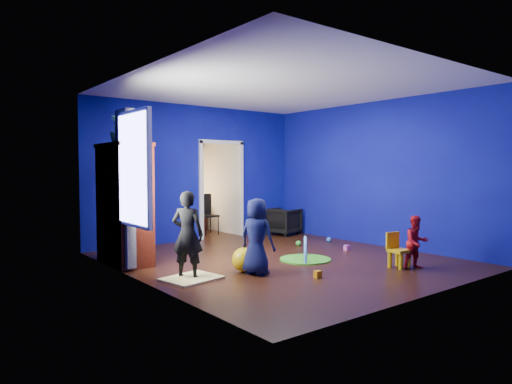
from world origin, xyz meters
TOP-DOWN VIEW (x-y plane):
  - floor at (0.00, 0.00)m, footprint 5.00×5.50m
  - ceiling at (0.00, 0.00)m, footprint 5.00×5.50m
  - wall_back at (0.00, 2.75)m, footprint 5.00×0.02m
  - wall_front at (0.00, -2.75)m, footprint 5.00×0.02m
  - wall_left at (-2.50, 0.00)m, footprint 0.02×5.50m
  - wall_right at (2.50, 0.00)m, footprint 0.02×5.50m
  - alcove at (0.60, 3.62)m, footprint 1.00×1.75m
  - armchair at (1.98, 2.20)m, footprint 0.83×0.82m
  - child_black at (-1.90, -0.16)m, footprint 0.52×0.54m
  - child_navy at (-0.98, -0.58)m, footprint 0.53×0.64m
  - toddler_red at (1.20, -1.80)m, footprint 0.49×0.44m
  - vase at (-2.22, 1.03)m, footprint 0.18×0.18m
  - potted_plant at (-2.22, 1.55)m, footprint 0.34×0.34m
  - tv_armoire at (-2.22, 1.33)m, footprint 0.58×1.14m
  - crt_tv at (-2.18, 1.33)m, footprint 0.46×0.70m
  - yellow_blanket at (-1.90, -0.26)m, footprint 0.85×0.73m
  - hopper_ball at (-1.03, -0.33)m, footprint 0.37×0.37m
  - kid_chair at (1.05, -1.60)m, footprint 0.31×0.31m
  - play_mat at (0.32, -0.26)m, footprint 0.87×0.87m
  - toy_arch at (0.32, -0.26)m, footprint 0.57×0.60m
  - window_left at (-2.48, 0.35)m, footprint 0.03×0.95m
  - curtain at (-2.37, 0.90)m, footprint 0.14×0.42m
  - doorway at (0.60, 2.75)m, footprint 1.16×0.10m
  - study_desk at (0.60, 4.26)m, footprint 0.88×0.44m
  - desk_monitor at (0.60, 4.38)m, footprint 0.40×0.05m
  - desk_lamp at (0.32, 4.32)m, footprint 0.14×0.14m
  - folding_chair at (0.60, 3.30)m, footprint 0.40×0.40m
  - book_shelf at (0.60, 4.37)m, footprint 0.88×0.24m
  - toy_0 at (2.02, 0.79)m, footprint 0.11×0.11m
  - toy_1 at (-0.43, -1.28)m, footprint 0.10×0.08m
  - toy_2 at (1.19, 0.85)m, footprint 0.11×0.11m
  - toy_3 at (1.57, -0.09)m, footprint 0.10×0.08m

SIDE VIEW (x-z plane):
  - floor at x=0.00m, z-range -0.01..0.01m
  - play_mat at x=0.32m, z-range 0.00..0.02m
  - yellow_blanket at x=-1.90m, z-range 0.00..0.03m
  - toy_arch at x=0.32m, z-range -0.37..0.41m
  - toy_1 at x=-0.43m, z-range 0.00..0.10m
  - toy_3 at x=1.57m, z-range 0.00..0.10m
  - toy_0 at x=2.02m, z-range 0.00..0.11m
  - toy_2 at x=1.19m, z-range 0.00..0.11m
  - hopper_ball at x=-1.03m, z-range 0.00..0.37m
  - kid_chair at x=1.05m, z-range 0.00..0.50m
  - armchair at x=1.98m, z-range 0.00..0.63m
  - study_desk at x=0.60m, z-range 0.00..0.75m
  - toddler_red at x=1.20m, z-range 0.00..0.82m
  - folding_chair at x=0.60m, z-range 0.00..0.92m
  - child_navy at x=-0.98m, z-range 0.00..1.12m
  - child_black at x=-1.90m, z-range 0.00..1.24m
  - desk_lamp at x=0.32m, z-range 0.86..1.00m
  - desk_monitor at x=0.60m, z-range 0.79..1.11m
  - tv_armoire at x=-2.22m, z-range 0.00..1.96m
  - crt_tv at x=-2.18m, z-range 0.75..1.29m
  - doorway at x=0.60m, z-range 0.00..2.10m
  - alcove at x=0.60m, z-range 0.00..2.50m
  - curtain at x=-2.37m, z-range 0.05..2.45m
  - wall_back at x=0.00m, z-range 0.00..2.90m
  - wall_front at x=0.00m, z-range 0.00..2.90m
  - wall_left at x=-2.50m, z-range 0.00..2.90m
  - wall_right at x=2.50m, z-range 0.00..2.90m
  - window_left at x=-2.48m, z-range 0.77..2.33m
  - book_shelf at x=0.60m, z-range 2.00..2.04m
  - vase at x=-2.22m, z-range 1.96..2.13m
  - potted_plant at x=-2.22m, z-range 1.96..2.44m
  - ceiling at x=0.00m, z-range 2.90..2.90m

